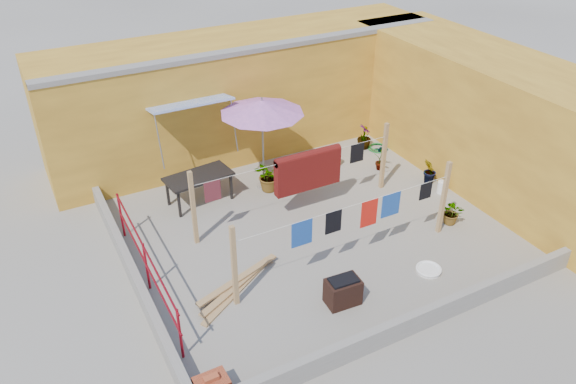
{
  "coord_description": "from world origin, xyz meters",
  "views": [
    {
      "loc": [
        -5.42,
        -8.98,
        7.49
      ],
      "look_at": [
        -0.47,
        0.3,
        0.99
      ],
      "focal_mm": 35.0,
      "sensor_mm": 36.0,
      "label": 1
    }
  ],
  "objects_px": {
    "plant_back_a": "(269,175)",
    "white_basin": "(429,270)",
    "water_jug_a": "(442,187)",
    "water_jug_b": "(337,160)",
    "outdoor_table": "(199,178)",
    "patio_umbrella": "(262,107)",
    "brazier": "(343,291)",
    "green_hose": "(378,148)"
  },
  "relations": [
    {
      "from": "green_hose",
      "to": "plant_back_a",
      "type": "relative_size",
      "value": 0.67
    },
    {
      "from": "plant_back_a",
      "to": "white_basin",
      "type": "bearing_deg",
      "value": -72.06
    },
    {
      "from": "outdoor_table",
      "to": "white_basin",
      "type": "distance_m",
      "value": 5.76
    },
    {
      "from": "white_basin",
      "to": "green_hose",
      "type": "relative_size",
      "value": 0.93
    },
    {
      "from": "white_basin",
      "to": "water_jug_b",
      "type": "xyz_separation_m",
      "value": [
        0.74,
        4.74,
        0.12
      ]
    },
    {
      "from": "outdoor_table",
      "to": "brazier",
      "type": "xyz_separation_m",
      "value": [
        1.14,
        -4.68,
        -0.39
      ]
    },
    {
      "from": "water_jug_a",
      "to": "white_basin",
      "type": "bearing_deg",
      "value": -135.61
    },
    {
      "from": "water_jug_a",
      "to": "water_jug_b",
      "type": "bearing_deg",
      "value": 122.7
    },
    {
      "from": "water_jug_a",
      "to": "plant_back_a",
      "type": "height_order",
      "value": "plant_back_a"
    },
    {
      "from": "water_jug_a",
      "to": "patio_umbrella",
      "type": "bearing_deg",
      "value": 148.42
    },
    {
      "from": "patio_umbrella",
      "to": "water_jug_b",
      "type": "xyz_separation_m",
      "value": [
        2.26,
        0.1,
        -2.03
      ]
    },
    {
      "from": "outdoor_table",
      "to": "brazier",
      "type": "height_order",
      "value": "outdoor_table"
    },
    {
      "from": "outdoor_table",
      "to": "green_hose",
      "type": "relative_size",
      "value": 2.93
    },
    {
      "from": "outdoor_table",
      "to": "brazier",
      "type": "distance_m",
      "value": 4.83
    },
    {
      "from": "plant_back_a",
      "to": "patio_umbrella",
      "type": "bearing_deg",
      "value": 113.1
    },
    {
      "from": "water_jug_a",
      "to": "water_jug_b",
      "type": "distance_m",
      "value": 2.93
    },
    {
      "from": "patio_umbrella",
      "to": "water_jug_b",
      "type": "relative_size",
      "value": 6.56
    },
    {
      "from": "patio_umbrella",
      "to": "water_jug_a",
      "type": "bearing_deg",
      "value": -31.58
    },
    {
      "from": "outdoor_table",
      "to": "white_basin",
      "type": "xyz_separation_m",
      "value": [
        3.21,
        -4.74,
        -0.63
      ]
    },
    {
      "from": "outdoor_table",
      "to": "white_basin",
      "type": "relative_size",
      "value": 3.14
    },
    {
      "from": "green_hose",
      "to": "patio_umbrella",
      "type": "bearing_deg",
      "value": -174.71
    },
    {
      "from": "patio_umbrella",
      "to": "outdoor_table",
      "type": "distance_m",
      "value": 2.28
    },
    {
      "from": "patio_umbrella",
      "to": "white_basin",
      "type": "bearing_deg",
      "value": -71.87
    },
    {
      "from": "brazier",
      "to": "water_jug_a",
      "type": "xyz_separation_m",
      "value": [
        4.4,
        2.21,
        -0.12
      ]
    },
    {
      "from": "patio_umbrella",
      "to": "white_basin",
      "type": "height_order",
      "value": "patio_umbrella"
    },
    {
      "from": "outdoor_table",
      "to": "water_jug_b",
      "type": "xyz_separation_m",
      "value": [
        3.95,
        0.0,
        -0.51
      ]
    },
    {
      "from": "outdoor_table",
      "to": "water_jug_a",
      "type": "distance_m",
      "value": 6.08
    },
    {
      "from": "patio_umbrella",
      "to": "green_hose",
      "type": "height_order",
      "value": "patio_umbrella"
    },
    {
      "from": "white_basin",
      "to": "plant_back_a",
      "type": "height_order",
      "value": "plant_back_a"
    },
    {
      "from": "patio_umbrella",
      "to": "white_basin",
      "type": "xyz_separation_m",
      "value": [
        1.52,
        -4.64,
        -2.15
      ]
    },
    {
      "from": "white_basin",
      "to": "water_jug_b",
      "type": "distance_m",
      "value": 4.8
    },
    {
      "from": "brazier",
      "to": "plant_back_a",
      "type": "height_order",
      "value": "plant_back_a"
    },
    {
      "from": "water_jug_a",
      "to": "green_hose",
      "type": "distance_m",
      "value": 2.72
    },
    {
      "from": "brazier",
      "to": "white_basin",
      "type": "height_order",
      "value": "brazier"
    },
    {
      "from": "water_jug_b",
      "to": "green_hose",
      "type": "xyz_separation_m",
      "value": [
        1.58,
        0.26,
        -0.13
      ]
    },
    {
      "from": "plant_back_a",
      "to": "outdoor_table",
      "type": "bearing_deg",
      "value": 171.52
    },
    {
      "from": "brazier",
      "to": "green_hose",
      "type": "height_order",
      "value": "brazier"
    },
    {
      "from": "outdoor_table",
      "to": "green_hose",
      "type": "distance_m",
      "value": 5.58
    },
    {
      "from": "white_basin",
      "to": "green_hose",
      "type": "xyz_separation_m",
      "value": [
        2.32,
        4.99,
        -0.01
      ]
    },
    {
      "from": "water_jug_b",
      "to": "plant_back_a",
      "type": "relative_size",
      "value": 0.45
    },
    {
      "from": "brazier",
      "to": "water_jug_a",
      "type": "relative_size",
      "value": 1.86
    },
    {
      "from": "water_jug_b",
      "to": "plant_back_a",
      "type": "distance_m",
      "value": 2.22
    }
  ]
}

